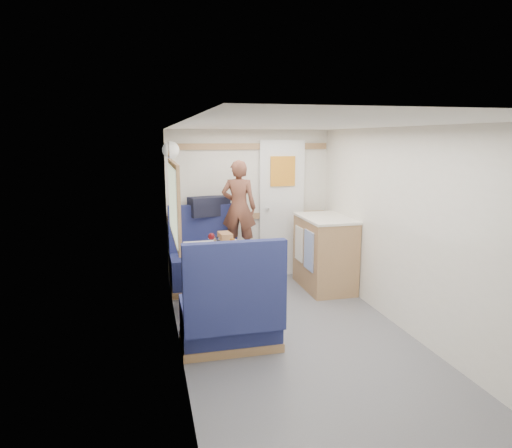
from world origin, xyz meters
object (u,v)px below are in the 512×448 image
object	(u,v)px
tray	(240,254)
pepper_grinder	(218,245)
bench_far	(206,266)
dome_light	(171,150)
person	(239,208)
beer_glass	(232,243)
cheese_block	(233,249)
dinette_table	(216,264)
orange_fruit	(232,248)
tumbler_right	(216,242)
galley_counter	(324,252)
bench_near	(231,317)
bread_loaf	(225,237)
wine_glass	(211,237)
duffel_bag	(209,206)
tumbler_left	(211,252)

from	to	relation	value
tray	pepper_grinder	xyz separation A→B (m)	(-0.18, 0.28, 0.04)
bench_far	dome_light	xyz separation A→B (m)	(-0.39, -0.01, 1.45)
person	beer_glass	distance (m)	0.80
person	cheese_block	xyz separation A→B (m)	(-0.26, -0.95, -0.28)
dinette_table	orange_fruit	size ratio (longest dim) A/B	13.24
tumbler_right	galley_counter	bearing A→B (deg)	15.86
bench_far	orange_fruit	distance (m)	1.14
bench_far	beer_glass	xyz separation A→B (m)	(0.19, -0.79, 0.47)
person	bench_near	bearing A→B (deg)	95.71
bread_loaf	cheese_block	bearing A→B (deg)	-91.07
bench_near	tumbler_right	world-z (taller)	bench_near
galley_counter	dinette_table	bearing A→B (deg)	-159.46
tray	wine_glass	xyz separation A→B (m)	(-0.24, 0.34, 0.11)
bench_near	beer_glass	xyz separation A→B (m)	(0.19, 0.94, 0.47)
bench_near	dinette_table	bearing A→B (deg)	90.00
duffel_bag	cheese_block	xyz separation A→B (m)	(0.07, -1.27, -0.27)
cheese_block	pepper_grinder	bearing A→B (deg)	127.97
bench_far	tumbler_right	distance (m)	0.86
person	beer_glass	bearing A→B (deg)	92.64
duffel_bag	beer_glass	world-z (taller)	duffel_bag
bench_far	bench_near	world-z (taller)	same
duffel_bag	wine_glass	distance (m)	1.07
dome_light	person	distance (m)	1.07
bench_far	pepper_grinder	world-z (taller)	bench_far
orange_fruit	pepper_grinder	world-z (taller)	pepper_grinder
galley_counter	tray	distance (m)	1.53
dinette_table	tumbler_left	distance (m)	0.42
duffel_bag	cheese_block	bearing A→B (deg)	-101.25
bread_loaf	wine_glass	bearing A→B (deg)	-123.33
person	orange_fruit	bearing A→B (deg)	94.00
tray	bread_loaf	world-z (taller)	bread_loaf
bench_far	bread_loaf	distance (m)	0.70
cheese_block	beer_glass	size ratio (longest dim) A/B	1.18
tray	beer_glass	bearing A→B (deg)	92.09
orange_fruit	tumbler_right	world-z (taller)	tumbler_right
cheese_block	tumbler_left	bearing A→B (deg)	-143.04
pepper_grinder	bread_loaf	world-z (taller)	pepper_grinder
pepper_grinder	bench_far	bearing A→B (deg)	91.97
person	bread_loaf	size ratio (longest dim) A/B	4.95
duffel_bag	wine_glass	bearing A→B (deg)	-110.94
person	pepper_grinder	xyz separation A→B (m)	(-0.39, -0.79, -0.27)
dinette_table	bread_loaf	xyz separation A→B (m)	(0.17, 0.38, 0.20)
galley_counter	orange_fruit	world-z (taller)	galley_counter
bench_far	tumbler_left	size ratio (longest dim) A/B	8.56
duffel_bag	dinette_table	bearing A→B (deg)	-108.80
orange_fruit	bread_loaf	size ratio (longest dim) A/B	0.29
duffel_bag	pepper_grinder	bearing A→B (deg)	-107.32
dome_light	dinette_table	bearing A→B (deg)	-65.35
orange_fruit	wine_glass	distance (m)	0.30
duffel_bag	tumbler_right	distance (m)	1.01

